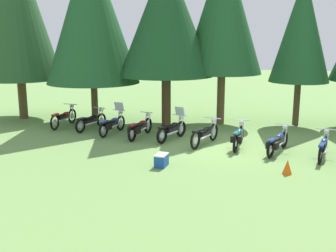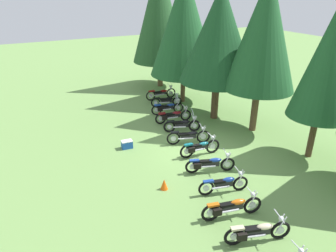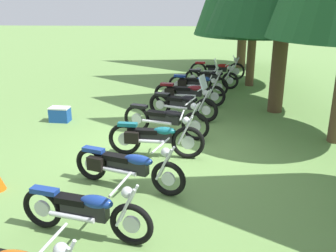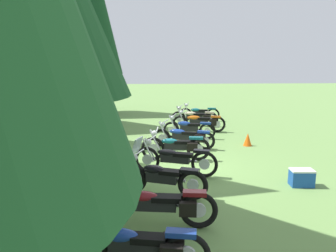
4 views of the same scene
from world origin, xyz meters
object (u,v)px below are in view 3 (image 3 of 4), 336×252
(motorcycle_3, at_px, (188,92))
(motorcycle_6, at_px, (154,137))
(motorcycle_4, at_px, (183,104))
(motorcycle_5, at_px, (166,119))
(picnic_cooler, at_px, (60,114))
(motorcycle_1, at_px, (212,77))
(motorcycle_7, at_px, (126,166))
(motorcycle_2, at_px, (197,83))
(motorcycle_0, at_px, (218,69))
(motorcycle_8, at_px, (86,210))

(motorcycle_3, xyz_separation_m, motorcycle_6, (4.31, -0.76, 0.00))
(motorcycle_4, distance_m, motorcycle_6, 2.90)
(motorcycle_5, height_order, picnic_cooler, motorcycle_5)
(motorcycle_1, bearing_deg, motorcycle_7, -87.51)
(motorcycle_1, height_order, picnic_cooler, motorcycle_1)
(motorcycle_2, height_order, motorcycle_5, motorcycle_2)
(motorcycle_7, bearing_deg, picnic_cooler, 143.03)
(motorcycle_0, bearing_deg, motorcycle_2, -105.35)
(motorcycle_2, relative_size, picnic_cooler, 3.70)
(motorcycle_4, bearing_deg, motorcycle_1, 96.80)
(motorcycle_5, relative_size, motorcycle_7, 1.03)
(motorcycle_5, height_order, motorcycle_7, motorcycle_5)
(motorcycle_2, xyz_separation_m, motorcycle_6, (5.74, -1.10, -0.01))
(motorcycle_1, height_order, motorcycle_2, motorcycle_2)
(motorcycle_2, relative_size, motorcycle_4, 1.06)
(picnic_cooler, bearing_deg, motorcycle_1, 134.56)
(motorcycle_2, xyz_separation_m, motorcycle_5, (4.38, -0.91, -0.00))
(motorcycle_4, distance_m, motorcycle_8, 6.08)
(motorcycle_0, bearing_deg, motorcycle_8, -100.48)
(motorcycle_6, bearing_deg, motorcycle_4, 83.05)
(motorcycle_3, height_order, motorcycle_6, motorcycle_6)
(motorcycle_2, xyz_separation_m, motorcycle_4, (2.91, -0.47, -0.00))
(motorcycle_1, xyz_separation_m, motorcycle_7, (8.51, -2.11, -0.00))
(motorcycle_7, distance_m, picnic_cooler, 4.68)
(motorcycle_0, xyz_separation_m, motorcycle_4, (5.79, -1.43, 0.01))
(motorcycle_2, xyz_separation_m, motorcycle_8, (8.83, -1.85, -0.03))
(motorcycle_1, distance_m, motorcycle_7, 8.76)
(motorcycle_1, relative_size, motorcycle_8, 1.00)
(motorcycle_6, bearing_deg, motorcycle_8, -98.26)
(motorcycle_2, relative_size, motorcycle_3, 0.93)
(motorcycle_1, height_order, motorcycle_6, motorcycle_6)
(motorcycle_0, relative_size, motorcycle_4, 1.15)
(motorcycle_1, height_order, motorcycle_4, motorcycle_4)
(motorcycle_6, bearing_deg, picnic_cooler, 146.38)
(motorcycle_6, height_order, picnic_cooler, motorcycle_6)
(motorcycle_4, bearing_deg, motorcycle_7, -82.34)
(motorcycle_0, height_order, picnic_cooler, motorcycle_0)
(motorcycle_5, relative_size, motorcycle_6, 1.03)
(motorcycle_1, height_order, motorcycle_5, motorcycle_5)
(motorcycle_2, xyz_separation_m, motorcycle_3, (1.43, -0.34, -0.02))
(motorcycle_1, bearing_deg, motorcycle_4, -87.94)
(motorcycle_1, distance_m, picnic_cooler, 6.55)
(motorcycle_0, distance_m, motorcycle_5, 7.50)
(motorcycle_8, bearing_deg, motorcycle_1, 90.44)
(motorcycle_0, bearing_deg, picnic_cooler, -125.99)
(motorcycle_6, relative_size, motorcycle_7, 0.99)
(motorcycle_1, relative_size, motorcycle_5, 0.94)
(motorcycle_6, height_order, motorcycle_7, motorcycle_6)
(motorcycle_0, distance_m, motorcycle_1, 1.65)
(motorcycle_0, height_order, motorcycle_1, motorcycle_0)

